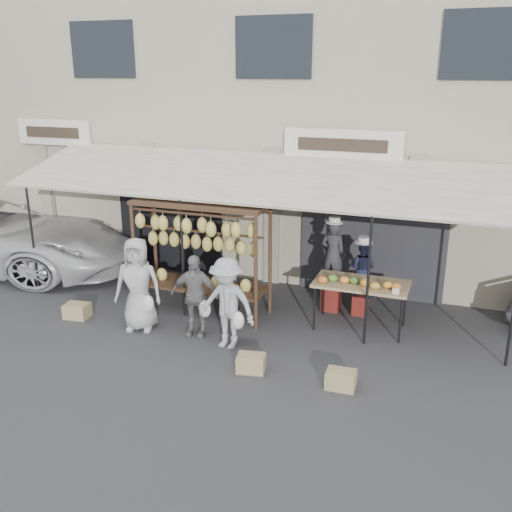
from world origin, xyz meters
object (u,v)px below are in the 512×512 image
(vendor_left, at_px, (333,254))
(crate_near_a, at_px, (251,363))
(customer_right, at_px, (227,303))
(vendor_right, at_px, (362,268))
(produce_table, at_px, (361,285))
(banana_rack, at_px, (200,236))
(crate_near_b, at_px, (341,380))
(customer_left, at_px, (138,284))
(crate_far, at_px, (77,311))
(customer_mid, at_px, (195,295))

(vendor_left, bearing_deg, crate_near_a, 83.89)
(crate_near_a, bearing_deg, customer_right, 136.22)
(vendor_right, distance_m, customer_right, 2.89)
(vendor_right, bearing_deg, produce_table, 106.11)
(banana_rack, xyz_separation_m, customer_right, (1.03, -1.16, -0.77))
(banana_rack, xyz_separation_m, vendor_right, (2.93, 1.01, -0.62))
(vendor_left, height_order, crate_near_a, vendor_left)
(crate_near_b, bearing_deg, crate_near_a, 179.65)
(customer_right, bearing_deg, vendor_right, 54.93)
(vendor_left, distance_m, customer_right, 2.58)
(vendor_left, height_order, customer_left, vendor_left)
(vendor_right, distance_m, crate_far, 5.57)
(vendor_left, xyz_separation_m, crate_far, (-4.53, -2.06, -1.02))
(vendor_right, bearing_deg, customer_mid, 44.02)
(banana_rack, distance_m, crate_far, 2.81)
(customer_mid, bearing_deg, customer_right, -26.48)
(banana_rack, relative_size, crate_near_b, 5.88)
(customer_mid, relative_size, crate_near_a, 3.43)
(vendor_right, xyz_separation_m, customer_right, (-1.91, -2.16, -0.15))
(produce_table, relative_size, vendor_left, 1.27)
(produce_table, xyz_separation_m, customer_mid, (-2.73, -1.24, -0.12))
(produce_table, height_order, vendor_right, vendor_right)
(banana_rack, distance_m, customer_left, 1.47)
(vendor_right, height_order, crate_near_a, vendor_right)
(vendor_right, distance_m, customer_left, 4.23)
(vendor_right, relative_size, customer_right, 0.69)
(vendor_right, bearing_deg, crate_near_a, 74.42)
(banana_rack, distance_m, vendor_right, 3.16)
(customer_mid, distance_m, crate_near_b, 3.06)
(customer_left, relative_size, customer_mid, 1.15)
(vendor_right, bearing_deg, crate_far, 29.76)
(vendor_left, distance_m, vendor_right, 0.63)
(customer_mid, bearing_deg, vendor_right, 28.30)
(vendor_left, xyz_separation_m, crate_near_a, (-0.64, -2.84, -1.03))
(customer_mid, distance_m, crate_near_a, 1.78)
(crate_far, bearing_deg, banana_rack, 25.21)
(vendor_left, bearing_deg, produce_table, 140.77)
(vendor_right, xyz_separation_m, crate_far, (-5.12, -2.04, -0.81))
(customer_left, height_order, crate_near_b, customer_left)
(customer_mid, bearing_deg, banana_rack, 100.39)
(crate_near_b, bearing_deg, customer_right, 162.85)
(banana_rack, height_order, produce_table, banana_rack)
(crate_far, bearing_deg, customer_right, -2.27)
(crate_near_b, bearing_deg, vendor_left, 105.86)
(customer_right, xyz_separation_m, crate_far, (-3.21, 0.13, -0.67))
(vendor_right, xyz_separation_m, customer_left, (-3.71, -2.04, -0.08))
(banana_rack, height_order, customer_mid, banana_rack)
(produce_table, bearing_deg, customer_left, -160.34)
(vendor_left, distance_m, customer_left, 3.75)
(produce_table, relative_size, vendor_right, 1.54)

